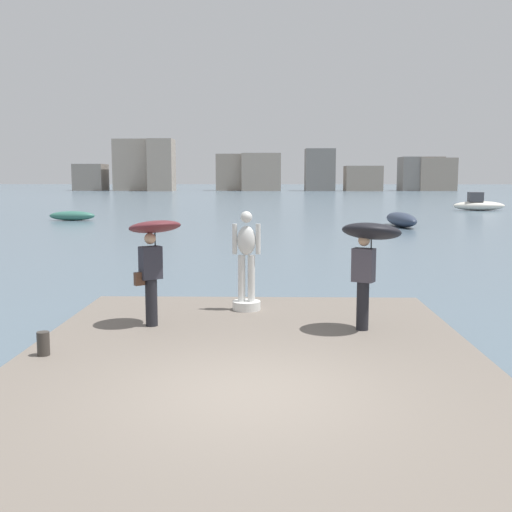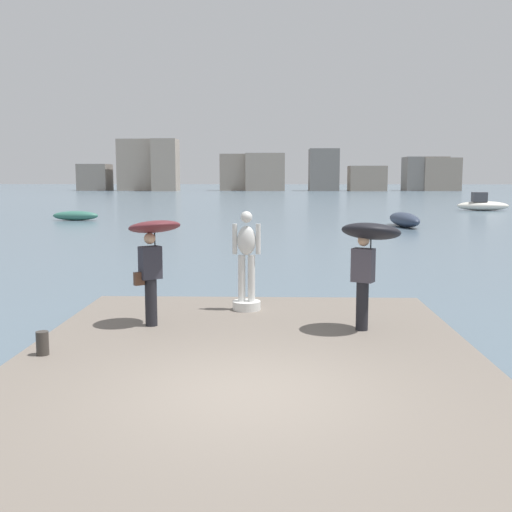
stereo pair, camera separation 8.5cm
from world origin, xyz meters
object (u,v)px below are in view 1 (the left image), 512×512
(mooring_bollard, at_px, (43,344))
(boat_mid, at_px, (401,219))
(onlooker_left, at_px, (153,245))
(onlooker_right, at_px, (369,244))
(statue_white_figure, at_px, (246,268))
(boat_near, at_px, (72,216))
(boat_far, at_px, (478,204))

(mooring_bollard, distance_m, boat_mid, 32.27)
(onlooker_left, height_order, onlooker_right, onlooker_right)
(boat_mid, bearing_deg, onlooker_right, -102.84)
(statue_white_figure, xyz_separation_m, onlooker_left, (-1.66, -1.38, 0.63))
(statue_white_figure, distance_m, boat_near, 34.33)
(statue_white_figure, height_order, boat_far, statue_white_figure)
(boat_far, bearing_deg, onlooker_left, -114.55)
(statue_white_figure, relative_size, boat_near, 0.62)
(statue_white_figure, height_order, boat_mid, statue_white_figure)
(boat_near, bearing_deg, boat_far, 22.44)
(onlooker_right, xyz_separation_m, boat_far, (17.39, 46.90, -1.39))
(onlooker_right, xyz_separation_m, boat_near, (-15.98, 33.12, -1.63))
(mooring_bollard, height_order, boat_near, mooring_bollard)
(boat_mid, bearing_deg, boat_near, 167.98)
(mooring_bollard, relative_size, boat_mid, 0.07)
(mooring_bollard, distance_m, boat_near, 36.46)
(onlooker_right, bearing_deg, statue_white_figure, 143.40)
(mooring_bollard, xyz_separation_m, boat_mid, (11.72, 30.06, -0.14))
(onlooker_left, distance_m, boat_far, 51.26)
(onlooker_left, height_order, boat_near, onlooker_left)
(onlooker_left, relative_size, boat_near, 0.61)
(onlooker_left, xyz_separation_m, mooring_bollard, (-1.35, -2.01, -1.32))
(onlooker_left, distance_m, boat_near, 35.02)
(onlooker_right, distance_m, boat_near, 36.81)
(statue_white_figure, xyz_separation_m, onlooker_right, (2.25, -1.67, 0.70))
(onlooker_left, bearing_deg, onlooker_right, -4.26)
(mooring_bollard, xyz_separation_m, boat_near, (-10.73, 34.84, -0.25))
(boat_near, bearing_deg, mooring_bollard, -72.89)
(onlooker_left, bearing_deg, boat_near, 110.20)
(boat_near, distance_m, boat_mid, 22.94)
(onlooker_left, bearing_deg, mooring_bollard, -123.92)
(boat_near, bearing_deg, statue_white_figure, -66.41)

